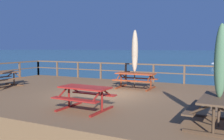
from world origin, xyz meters
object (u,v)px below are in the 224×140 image
object	(u,v)px
picnic_table_mid_right	(1,76)
patio_umbrella_short_front	(221,62)
picnic_table_mid_centre	(217,105)
picnic_table_front_left	(136,77)
picnic_table_back_left	(85,93)
patio_umbrella_tall_front	(135,51)

from	to	relation	value
picnic_table_mid_right	patio_umbrella_short_front	bearing A→B (deg)	-10.97
picnic_table_mid_centre	picnic_table_front_left	distance (m)	6.26
picnic_table_back_left	patio_umbrella_short_front	bearing A→B (deg)	0.62
picnic_table_mid_right	patio_umbrella_tall_front	bearing A→B (deg)	23.36
picnic_table_mid_centre	patio_umbrella_tall_front	xyz separation A→B (m)	(-4.07, 4.81, 1.30)
picnic_table_front_left	picnic_table_mid_right	distance (m)	6.96
picnic_table_mid_centre	picnic_table_mid_right	bearing A→B (deg)	168.75
picnic_table_back_left	picnic_table_mid_right	bearing A→B (deg)	162.13
patio_umbrella_short_front	patio_umbrella_tall_front	distance (m)	6.30
picnic_table_mid_centre	picnic_table_back_left	world-z (taller)	same
picnic_table_back_left	picnic_table_mid_right	xyz separation A→B (m)	(-6.42, 2.07, 0.01)
picnic_table_back_left	picnic_table_mid_right	size ratio (longest dim) A/B	0.83
picnic_table_mid_centre	picnic_table_back_left	distance (m)	3.99
picnic_table_back_left	patio_umbrella_tall_front	bearing A→B (deg)	90.91
picnic_table_mid_centre	picnic_table_mid_right	xyz separation A→B (m)	(-10.41, 2.07, 0.00)
picnic_table_back_left	patio_umbrella_short_front	size ratio (longest dim) A/B	0.65
picnic_table_mid_centre	picnic_table_back_left	xyz separation A→B (m)	(-3.99, 0.00, -0.01)
picnic_table_mid_right	patio_umbrella_short_front	world-z (taller)	patio_umbrella_short_front
patio_umbrella_tall_front	picnic_table_mid_centre	bearing A→B (deg)	-49.80
picnic_table_mid_centre	picnic_table_front_left	bearing A→B (deg)	129.85
picnic_table_mid_centre	patio_umbrella_tall_front	world-z (taller)	patio_umbrella_tall_front
picnic_table_front_left	patio_umbrella_short_front	world-z (taller)	patio_umbrella_short_front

